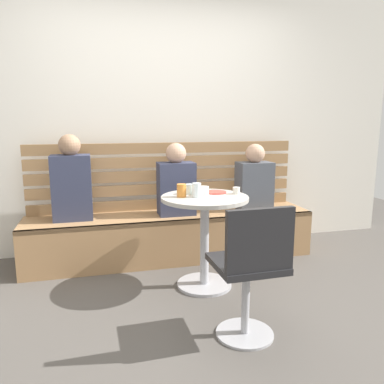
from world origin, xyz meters
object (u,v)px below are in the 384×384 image
at_px(person_adult, 72,182).
at_px(plate_small, 216,192).
at_px(booth_bench, 172,236).
at_px(cup_water_clear, 197,190).
at_px(cup_espresso_small, 236,191).
at_px(cup_glass_short, 190,189).
at_px(person_child_middle, 176,183).
at_px(cup_ceramic_white, 204,191).
at_px(white_chair, 251,268).
at_px(person_child_left, 254,181).
at_px(cup_tumbler_orange, 182,191).
at_px(cafe_table, 205,224).

relative_size(person_adult, plate_small, 4.48).
bearing_deg(booth_bench, cup_water_clear, -85.13).
bearing_deg(cup_water_clear, cup_espresso_small, 7.67).
relative_size(booth_bench, cup_glass_short, 33.75).
bearing_deg(booth_bench, person_child_middle, -18.06).
relative_size(person_child_middle, cup_ceramic_white, 8.43).
bearing_deg(cup_ceramic_white, white_chair, -87.17).
xyz_separation_m(white_chair, plate_small, (0.08, 0.92, 0.28)).
bearing_deg(person_child_left, person_child_middle, -178.65).
relative_size(cup_tumbler_orange, cup_espresso_small, 1.79).
distance_m(cup_tumbler_orange, cup_glass_short, 0.13).
relative_size(cup_ceramic_white, cup_water_clear, 0.73).
bearing_deg(booth_bench, cup_ceramic_white, -78.22).
relative_size(cafe_table, cup_water_clear, 6.73).
bearing_deg(cup_ceramic_white, cup_water_clear, -140.66).
distance_m(person_child_middle, plate_small, 0.60).
bearing_deg(person_child_middle, cup_ceramic_white, -82.04).
height_order(person_child_left, plate_small, person_child_left).
distance_m(cafe_table, cup_tumbler_orange, 0.33).
relative_size(booth_bench, person_child_middle, 4.01).
height_order(booth_bench, cup_ceramic_white, cup_ceramic_white).
bearing_deg(cup_espresso_small, cup_tumbler_orange, -179.04).
height_order(cafe_table, person_adult, person_adult).
bearing_deg(cafe_table, cup_glass_short, 128.20).
distance_m(white_chair, plate_small, 0.97).
distance_m(booth_bench, plate_small, 0.82).
height_order(person_adult, cup_ceramic_white, person_adult).
relative_size(person_adult, person_child_middle, 1.13).
relative_size(white_chair, person_adult, 1.12).
height_order(cup_ceramic_white, cup_water_clear, cup_water_clear).
distance_m(cup_tumbler_orange, cup_espresso_small, 0.45).
xyz_separation_m(person_child_middle, cup_glass_short, (-0.01, -0.55, 0.04)).
bearing_deg(cafe_table, cup_tumbler_orange, 173.55).
xyz_separation_m(cafe_table, plate_small, (0.12, 0.11, 0.23)).
distance_m(cafe_table, cup_espresso_small, 0.37).
height_order(white_chair, person_child_middle, person_child_middle).
xyz_separation_m(person_adult, person_child_middle, (0.94, -0.05, -0.04)).
bearing_deg(cup_glass_short, plate_small, -1.83).
height_order(booth_bench, person_child_middle, person_child_middle).
bearing_deg(cup_tumbler_orange, plate_small, 16.37).
height_order(booth_bench, white_chair, white_chair).
bearing_deg(cup_tumbler_orange, cup_glass_short, 47.61).
relative_size(person_child_middle, cup_tumbler_orange, 6.74).
distance_m(white_chair, person_child_left, 1.66).
bearing_deg(plate_small, cup_water_clear, -146.75).
bearing_deg(cup_ceramic_white, cup_glass_short, 142.15).
bearing_deg(cup_tumbler_orange, white_chair, -74.82).
xyz_separation_m(cafe_table, cup_espresso_small, (0.27, 0.03, 0.25)).
bearing_deg(cup_espresso_small, person_child_left, 56.03).
relative_size(white_chair, cup_espresso_small, 15.18).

